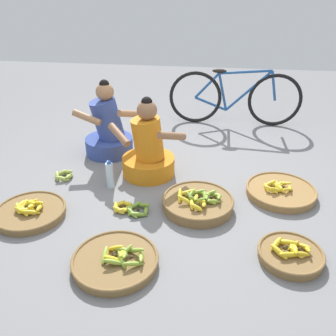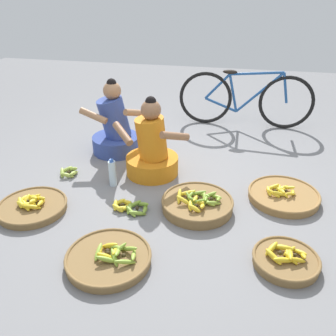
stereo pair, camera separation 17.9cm
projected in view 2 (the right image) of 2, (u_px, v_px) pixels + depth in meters
name	position (u px, v px, depth m)	size (l,w,h in m)	color
ground_plane	(172.00, 191.00, 3.37)	(10.00, 10.00, 0.00)	slate
vendor_woman_front	(152.00, 150.00, 3.55)	(0.76, 0.52, 0.80)	orange
vendor_woman_behind	(115.00, 129.00, 3.99)	(0.67, 0.52, 0.83)	#334793
bicycle_leaning	(245.00, 99.00, 4.63)	(1.70, 0.08, 0.73)	black
banana_basket_mid_left	(32.00, 206.00, 3.08)	(0.59, 0.59, 0.13)	brown
banana_basket_back_left	(286.00, 260.00, 2.50)	(0.46, 0.46, 0.12)	brown
banana_basket_front_center	(197.00, 204.00, 3.08)	(0.61, 0.61, 0.17)	brown
banana_basket_front_right	(109.00, 258.00, 2.53)	(0.61, 0.61, 0.14)	brown
banana_basket_near_bicycle	(283.00, 195.00, 3.23)	(0.63, 0.63, 0.13)	olive
loose_bananas_mid_right	(129.00, 207.00, 3.09)	(0.34, 0.23, 0.09)	olive
loose_bananas_near_vendor	(69.00, 172.00, 3.62)	(0.20, 0.20, 0.09)	#9EB747
water_bottle	(112.00, 173.00, 3.40)	(0.07, 0.07, 0.27)	silver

